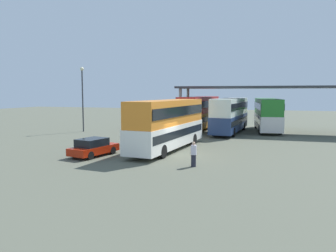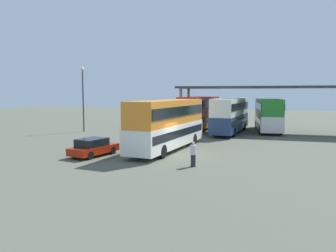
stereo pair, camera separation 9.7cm
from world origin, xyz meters
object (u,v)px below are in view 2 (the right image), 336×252
at_px(double_decker_mid_row, 231,114).
at_px(lamppost_tall, 83,91).
at_px(pedestrian_waiting, 193,154).
at_px(double_decker_far_right, 268,113).
at_px(parked_hatchback, 93,147).
at_px(double_decker_near_canopy, 200,112).
at_px(double_decker_main, 168,123).

height_order(double_decker_mid_row, lamppost_tall, lamppost_tall).
height_order(lamppost_tall, pedestrian_waiting, lamppost_tall).
relative_size(double_decker_mid_row, pedestrian_waiting, 7.21).
distance_m(double_decker_far_right, lamppost_tall, 22.88).
xyz_separation_m(parked_hatchback, double_decker_near_canopy, (3.81, 19.57, 1.65)).
bearing_deg(lamppost_tall, double_decker_far_right, 19.00).
bearing_deg(lamppost_tall, double_decker_main, -33.26).
height_order(parked_hatchback, double_decker_mid_row, double_decker_mid_row).
distance_m(parked_hatchback, pedestrian_waiting, 8.11).
relative_size(parked_hatchback, double_decker_far_right, 0.40).
distance_m(double_decker_near_canopy, double_decker_mid_row, 4.52).
relative_size(double_decker_near_canopy, double_decker_far_right, 1.03).
xyz_separation_m(parked_hatchback, lamppost_tall, (-9.33, 13.43, 4.25)).
xyz_separation_m(double_decker_main, pedestrian_waiting, (3.51, -5.52, -1.47)).
height_order(double_decker_main, double_decker_mid_row, double_decker_main).
relative_size(parked_hatchback, pedestrian_waiting, 2.61).
xyz_separation_m(double_decker_main, double_decker_mid_row, (3.44, 13.43, -0.03)).
height_order(double_decker_mid_row, pedestrian_waiting, double_decker_mid_row).
distance_m(parked_hatchback, lamppost_tall, 16.90).
xyz_separation_m(double_decker_near_canopy, lamppost_tall, (-13.14, -6.14, 2.60)).
bearing_deg(double_decker_near_canopy, double_decker_far_right, -76.33).
bearing_deg(double_decker_mid_row, double_decker_main, 169.49).
distance_m(double_decker_near_canopy, double_decker_far_right, 8.44).
xyz_separation_m(parked_hatchback, double_decker_far_right, (12.15, 20.83, 1.54)).
bearing_deg(double_decker_mid_row, double_decker_near_canopy, 70.42).
distance_m(double_decker_main, parked_hatchback, 6.47).
xyz_separation_m(double_decker_near_canopy, double_decker_far_right, (8.34, 1.25, -0.12)).
xyz_separation_m(double_decker_main, parked_hatchback, (-4.52, -4.35, -1.61)).
height_order(double_decker_main, double_decker_near_canopy, double_decker_near_canopy).
distance_m(parked_hatchback, double_decker_near_canopy, 20.01).
xyz_separation_m(double_decker_mid_row, pedestrian_waiting, (0.07, -18.95, -1.44)).
distance_m(parked_hatchback, double_decker_far_right, 24.16).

